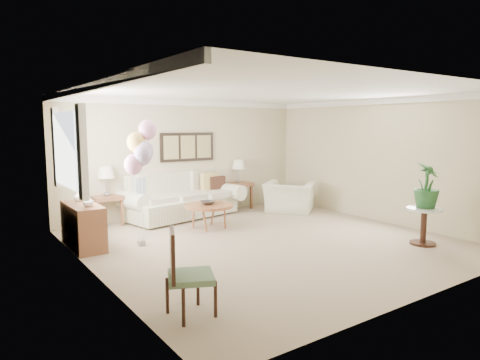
{
  "coord_description": "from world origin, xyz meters",
  "views": [
    {
      "loc": [
        -4.59,
        -5.74,
        2.03
      ],
      "look_at": [
        -0.18,
        0.6,
        1.05
      ],
      "focal_mm": 32.0,
      "sensor_mm": 36.0,
      "label": 1
    }
  ],
  "objects_px": {
    "armchair": "(289,197)",
    "accent_chair": "(185,271)",
    "sofa": "(181,200)",
    "balloon_cluster": "(141,149)",
    "coffee_table": "(209,206)"
  },
  "relations": [
    {
      "from": "coffee_table",
      "to": "armchair",
      "type": "bearing_deg",
      "value": 8.34
    },
    {
      "from": "sofa",
      "to": "balloon_cluster",
      "type": "relative_size",
      "value": 1.35
    },
    {
      "from": "coffee_table",
      "to": "accent_chair",
      "type": "xyz_separation_m",
      "value": [
        -2.24,
        -3.28,
        0.06
      ]
    },
    {
      "from": "sofa",
      "to": "accent_chair",
      "type": "xyz_separation_m",
      "value": [
        -2.28,
        -4.54,
        0.11
      ]
    },
    {
      "from": "coffee_table",
      "to": "armchair",
      "type": "distance_m",
      "value": 2.45
    },
    {
      "from": "armchair",
      "to": "balloon_cluster",
      "type": "xyz_separation_m",
      "value": [
        -3.97,
        -0.78,
        1.29
      ]
    },
    {
      "from": "balloon_cluster",
      "to": "sofa",
      "type": "bearing_deg",
      "value": 46.79
    },
    {
      "from": "coffee_table",
      "to": "balloon_cluster",
      "type": "bearing_deg",
      "value": -164.8
    },
    {
      "from": "coffee_table",
      "to": "balloon_cluster",
      "type": "distance_m",
      "value": 2.0
    },
    {
      "from": "sofa",
      "to": "balloon_cluster",
      "type": "bearing_deg",
      "value": -133.21
    },
    {
      "from": "armchair",
      "to": "balloon_cluster",
      "type": "relative_size",
      "value": 0.51
    },
    {
      "from": "balloon_cluster",
      "to": "coffee_table",
      "type": "bearing_deg",
      "value": 15.2
    },
    {
      "from": "armchair",
      "to": "accent_chair",
      "type": "relative_size",
      "value": 1.11
    },
    {
      "from": "sofa",
      "to": "armchair",
      "type": "xyz_separation_m",
      "value": [
        2.39,
        -0.91,
        -0.04
      ]
    },
    {
      "from": "coffee_table",
      "to": "accent_chair",
      "type": "height_order",
      "value": "accent_chair"
    }
  ]
}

